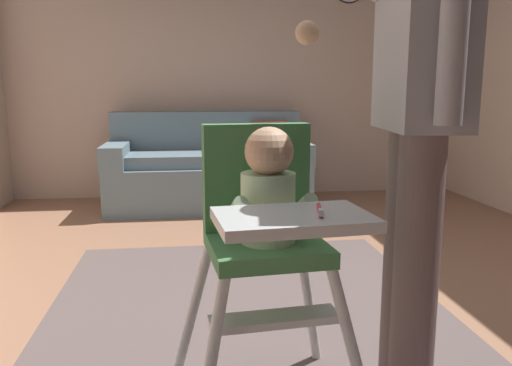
# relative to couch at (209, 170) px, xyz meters

# --- Properties ---
(ground) EXTENTS (6.08, 7.43, 0.10)m
(ground) POSITION_rel_couch_xyz_m (0.35, -2.42, -0.38)
(ground) COLOR #9D6E53
(wall_far) EXTENTS (5.28, 0.06, 2.78)m
(wall_far) POSITION_rel_couch_xyz_m (0.35, 0.52, 1.06)
(wall_far) COLOR beige
(wall_far) RESTS_ON ground
(area_rug) EXTENTS (1.94, 2.82, 0.01)m
(area_rug) POSITION_rel_couch_xyz_m (0.09, -2.69, -0.33)
(area_rug) COLOR #5D4F4D
(area_rug) RESTS_ON ground
(couch) EXTENTS (1.81, 0.86, 0.86)m
(couch) POSITION_rel_couch_xyz_m (0.00, 0.00, 0.00)
(couch) COLOR slate
(couch) RESTS_ON ground
(high_chair) EXTENTS (0.66, 0.77, 0.96)m
(high_chair) POSITION_rel_couch_xyz_m (0.06, -3.16, 0.34)
(high_chair) COLOR silver
(high_chair) RESTS_ON ground
(adult_standing) EXTENTS (0.51, 0.54, 1.73)m
(adult_standing) POSITION_rel_couch_xyz_m (0.52, -3.22, 0.65)
(adult_standing) COLOR #6D5959
(adult_standing) RESTS_ON ground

